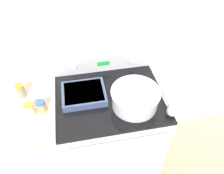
# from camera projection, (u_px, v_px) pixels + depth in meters

# --- Properties ---
(kitchen_wall) EXTENTS (8.00, 0.05, 2.50)m
(kitchen_wall) POSITION_uv_depth(u_px,v_px,m) (100.00, 28.00, 1.52)
(kitchen_wall) COLOR silver
(kitchen_wall) RESTS_ON ground_plane
(stove_range) EXTENTS (0.73, 0.65, 0.93)m
(stove_range) POSITION_uv_depth(u_px,v_px,m) (110.00, 133.00, 1.82)
(stove_range) COLOR #BCBCC1
(stove_range) RESTS_ON ground_plane
(control_panel) EXTENTS (0.73, 0.07, 0.14)m
(control_panel) POSITION_uv_depth(u_px,v_px,m) (103.00, 62.00, 1.64)
(control_panel) COLOR #BCBCC1
(control_panel) RESTS_ON stove_range
(side_counter) EXTENTS (0.52, 0.62, 0.95)m
(side_counter) POSITION_uv_depth(u_px,v_px,m) (33.00, 146.00, 1.73)
(side_counter) COLOR silver
(side_counter) RESTS_ON ground_plane
(mixing_bowl) EXTENTS (0.31, 0.31, 0.13)m
(mixing_bowl) POSITION_uv_depth(u_px,v_px,m) (135.00, 97.00, 1.38)
(mixing_bowl) COLOR silver
(mixing_bowl) RESTS_ON stove_range
(casserole_dish) EXTENTS (0.29, 0.24, 0.05)m
(casserole_dish) POSITION_uv_depth(u_px,v_px,m) (84.00, 94.00, 1.47)
(casserole_dish) COLOR #38476B
(casserole_dish) RESTS_ON stove_range
(ladle) EXTENTS (0.07, 0.27, 0.07)m
(ladle) POSITION_uv_depth(u_px,v_px,m) (171.00, 110.00, 1.36)
(ladle) COLOR #B7B7B7
(ladle) RESTS_ON stove_range
(spice_jar_blue_cap) EXTENTS (0.06, 0.06, 0.09)m
(spice_jar_blue_cap) POSITION_uv_depth(u_px,v_px,m) (41.00, 106.00, 1.35)
(spice_jar_blue_cap) COLOR tan
(spice_jar_blue_cap) RESTS_ON side_counter
(spice_jar_yellow_cap) EXTENTS (0.05, 0.05, 0.09)m
(spice_jar_yellow_cap) POSITION_uv_depth(u_px,v_px,m) (30.00, 109.00, 1.33)
(spice_jar_yellow_cap) COLOR beige
(spice_jar_yellow_cap) RESTS_ON side_counter
(spice_jar_orange_cap) EXTENTS (0.05, 0.05, 0.10)m
(spice_jar_orange_cap) POSITION_uv_depth(u_px,v_px,m) (21.00, 91.00, 1.44)
(spice_jar_orange_cap) COLOR gray
(spice_jar_orange_cap) RESTS_ON side_counter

